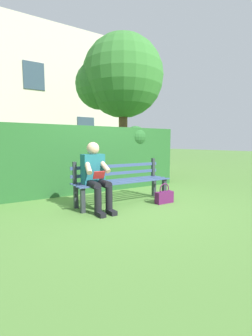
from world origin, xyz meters
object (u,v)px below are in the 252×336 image
at_px(park_bench, 122,181).
at_px(person_seated, 96,174).
at_px(tree, 119,79).
at_px(handbag, 164,197).

bearing_deg(park_bench, person_seated, 14.77).
distance_m(person_seated, tree, 5.16).
height_order(person_seated, handbag, person_seated).
bearing_deg(handbag, tree, -107.55).
xyz_separation_m(park_bench, tree, (-1.90, -3.39, 2.97)).
xyz_separation_m(park_bench, handbag, (-0.68, 0.47, -0.29)).
bearing_deg(person_seated, handbag, 166.76).
bearing_deg(tree, person_seated, 54.67).
height_order(tree, handbag, tree).
distance_m(park_bench, handbag, 0.88).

